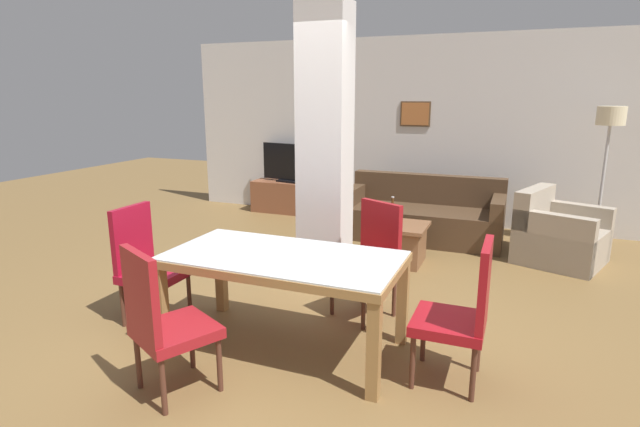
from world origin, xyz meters
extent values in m
plane|color=brown|center=(0.00, 0.00, 0.00)|extent=(18.00, 18.00, 0.00)
cube|color=silver|center=(0.00, 4.32, 1.35)|extent=(7.20, 0.06, 2.70)
cube|color=brown|center=(0.07, 4.27, 1.60)|extent=(0.44, 0.02, 0.36)
cube|color=#B26633|center=(0.07, 4.26, 1.60)|extent=(0.40, 0.01, 0.32)
cube|color=silver|center=(-0.19, 1.31, 1.35)|extent=(0.46, 0.37, 2.70)
cube|color=#9C713F|center=(0.00, -0.42, 0.70)|extent=(1.72, 0.06, 0.06)
cube|color=#9C713F|center=(0.00, 0.42, 0.70)|extent=(1.72, 0.06, 0.06)
cube|color=#9C713F|center=(-0.83, 0.00, 0.70)|extent=(0.06, 0.77, 0.06)
cube|color=#9C713F|center=(0.83, 0.00, 0.70)|extent=(0.06, 0.77, 0.06)
cube|color=silver|center=(0.00, 0.00, 0.73)|extent=(1.70, 0.87, 0.01)
cube|color=#9C713F|center=(-0.81, -0.40, 0.33)|extent=(0.08, 0.08, 0.67)
cube|color=#9C713F|center=(0.81, -0.40, 0.33)|extent=(0.08, 0.08, 0.67)
cube|color=#9C713F|center=(-0.81, 0.40, 0.33)|extent=(0.08, 0.08, 0.67)
cube|color=#9C713F|center=(0.81, 0.40, 0.33)|extent=(0.08, 0.08, 0.67)
cube|color=maroon|center=(0.39, 0.76, 0.41)|extent=(0.62, 0.62, 0.07)
cube|color=maroon|center=(0.48, 0.94, 0.72)|extent=(0.41, 0.24, 0.54)
cylinder|color=#4F2B1F|center=(0.47, 0.50, 0.19)|extent=(0.04, 0.04, 0.38)
cylinder|color=#4F2B1F|center=(0.13, 0.67, 0.19)|extent=(0.04, 0.04, 0.38)
cylinder|color=#4F2B1F|center=(0.64, 0.84, 0.19)|extent=(0.04, 0.04, 0.38)
cylinder|color=#4F2B1F|center=(0.30, 1.01, 0.19)|extent=(0.04, 0.04, 0.38)
cube|color=maroon|center=(-0.39, -0.77, 0.41)|extent=(0.62, 0.62, 0.07)
cube|color=maroon|center=(-0.48, -0.95, 0.72)|extent=(0.41, 0.24, 0.54)
cylinder|color=#4F2B1F|center=(-0.47, -0.51, 0.19)|extent=(0.04, 0.04, 0.38)
cylinder|color=#4F2B1F|center=(-0.13, -0.68, 0.19)|extent=(0.04, 0.04, 0.38)
cylinder|color=#4F2B1F|center=(-0.64, -0.85, 0.19)|extent=(0.04, 0.04, 0.38)
cylinder|color=#4F2B1F|center=(-0.30, -1.02, 0.19)|extent=(0.04, 0.04, 0.38)
cube|color=maroon|center=(1.20, 0.00, 0.41)|extent=(0.46, 0.46, 0.07)
cube|color=maroon|center=(1.41, 0.00, 0.72)|extent=(0.05, 0.44, 0.54)
cylinder|color=#4F2B1F|center=(1.01, -0.19, 0.19)|extent=(0.04, 0.04, 0.38)
cylinder|color=#4F2B1F|center=(1.01, 0.19, 0.19)|extent=(0.04, 0.04, 0.38)
cylinder|color=#4F2B1F|center=(1.39, -0.19, 0.19)|extent=(0.04, 0.04, 0.38)
cylinder|color=#4F2B1F|center=(1.39, 0.19, 0.19)|extent=(0.04, 0.04, 0.38)
cube|color=maroon|center=(-1.20, 0.00, 0.41)|extent=(0.46, 0.46, 0.07)
cube|color=maroon|center=(-1.40, 0.00, 0.72)|extent=(0.05, 0.44, 0.54)
cylinder|color=#4F2B1F|center=(-1.01, 0.19, 0.19)|extent=(0.04, 0.04, 0.38)
cylinder|color=#4F2B1F|center=(-1.01, -0.19, 0.19)|extent=(0.04, 0.04, 0.38)
cylinder|color=#4F2B1F|center=(-1.39, 0.19, 0.19)|extent=(0.04, 0.04, 0.38)
cylinder|color=#4F2B1F|center=(-1.39, -0.19, 0.19)|extent=(0.04, 0.04, 0.38)
cube|color=#4A3422|center=(0.40, 3.32, 0.21)|extent=(2.05, 0.90, 0.42)
cube|color=#4A3422|center=(0.40, 3.68, 0.62)|extent=(2.05, 0.18, 0.39)
cube|color=#4A3422|center=(1.35, 3.32, 0.32)|extent=(0.16, 0.90, 0.64)
cube|color=#4A3422|center=(-0.54, 3.32, 0.32)|extent=(0.16, 0.90, 0.64)
cube|color=#AC9D8A|center=(2.06, 2.95, 0.20)|extent=(1.09, 1.09, 0.40)
cube|color=#AC9D8A|center=(1.75, 3.07, 0.61)|extent=(0.46, 0.86, 0.43)
cube|color=#AC9D8A|center=(2.19, 3.29, 0.32)|extent=(0.85, 0.43, 0.63)
cube|color=#AC9D8A|center=(1.94, 2.62, 0.32)|extent=(0.85, 0.43, 0.63)
cube|color=brown|center=(0.35, 2.26, 0.43)|extent=(0.60, 0.60, 0.04)
cube|color=brown|center=(0.35, 2.26, 0.21)|extent=(0.52, 0.52, 0.41)
cylinder|color=#4C2D14|center=(0.22, 2.44, 0.55)|extent=(0.08, 0.08, 0.19)
cylinder|color=#4C2D14|center=(0.22, 2.44, 0.68)|extent=(0.03, 0.03, 0.07)
cylinder|color=#B7B7BC|center=(0.22, 2.44, 0.72)|extent=(0.03, 0.03, 0.01)
cube|color=brown|center=(-1.86, 4.04, 0.25)|extent=(1.24, 0.40, 0.50)
cube|color=black|center=(-1.86, 4.04, 0.52)|extent=(0.43, 0.27, 0.03)
cube|color=black|center=(-1.86, 4.04, 0.83)|extent=(1.00, 0.23, 0.58)
cylinder|color=#B7B7BC|center=(2.50, 3.71, 0.01)|extent=(0.29, 0.29, 0.02)
cylinder|color=#B7B7BC|center=(2.50, 3.71, 0.77)|extent=(0.04, 0.04, 1.50)
cylinder|color=beige|center=(2.50, 3.71, 1.63)|extent=(0.32, 0.32, 0.22)
camera|label=1|loc=(1.55, -3.12, 1.88)|focal=28.00mm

